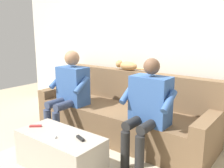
{
  "coord_description": "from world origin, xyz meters",
  "views": [
    {
      "loc": [
        -1.89,
        2.57,
        1.47
      ],
      "look_at": [
        0.0,
        0.11,
        0.79
      ],
      "focal_mm": 39.19,
      "sensor_mm": 36.0,
      "label": 1
    }
  ],
  "objects_px": {
    "remote_white": "(51,136)",
    "remote_red": "(36,126)",
    "remote_black": "(80,138)",
    "coffee_table": "(60,152)",
    "cat_on_backrest": "(127,66)",
    "person_left_seated": "(148,105)",
    "person_right_seated": "(70,88)",
    "couch": "(123,114)"
  },
  "relations": [
    {
      "from": "remote_white",
      "to": "remote_red",
      "type": "distance_m",
      "value": 0.37
    },
    {
      "from": "person_right_seated",
      "to": "remote_red",
      "type": "bearing_deg",
      "value": 108.39
    },
    {
      "from": "coffee_table",
      "to": "person_right_seated",
      "type": "distance_m",
      "value": 1.08
    },
    {
      "from": "couch",
      "to": "remote_white",
      "type": "bearing_deg",
      "value": 89.63
    },
    {
      "from": "person_left_seated",
      "to": "remote_white",
      "type": "distance_m",
      "value": 1.09
    },
    {
      "from": "person_right_seated",
      "to": "remote_red",
      "type": "distance_m",
      "value": 0.86
    },
    {
      "from": "person_right_seated",
      "to": "person_left_seated",
      "type": "bearing_deg",
      "value": 179.97
    },
    {
      "from": "person_left_seated",
      "to": "person_right_seated",
      "type": "relative_size",
      "value": 0.98
    },
    {
      "from": "person_left_seated",
      "to": "remote_black",
      "type": "xyz_separation_m",
      "value": [
        0.37,
        0.7,
        -0.24
      ]
    },
    {
      "from": "remote_white",
      "to": "remote_black",
      "type": "distance_m",
      "value": 0.31
    },
    {
      "from": "couch",
      "to": "person_left_seated",
      "type": "distance_m",
      "value": 0.83
    },
    {
      "from": "couch",
      "to": "person_right_seated",
      "type": "height_order",
      "value": "person_right_seated"
    },
    {
      "from": "coffee_table",
      "to": "cat_on_backrest",
      "type": "bearing_deg",
      "value": -84.81
    },
    {
      "from": "person_left_seated",
      "to": "remote_red",
      "type": "relative_size",
      "value": 8.83
    },
    {
      "from": "remote_white",
      "to": "couch",
      "type": "bearing_deg",
      "value": -105.74
    },
    {
      "from": "person_right_seated",
      "to": "cat_on_backrest",
      "type": "relative_size",
      "value": 2.32
    },
    {
      "from": "person_left_seated",
      "to": "remote_white",
      "type": "height_order",
      "value": "person_left_seated"
    },
    {
      "from": "couch",
      "to": "cat_on_backrest",
      "type": "relative_size",
      "value": 4.98
    },
    {
      "from": "person_right_seated",
      "to": "remote_white",
      "type": "bearing_deg",
      "value": 126.14
    },
    {
      "from": "remote_white",
      "to": "remote_black",
      "type": "relative_size",
      "value": 0.91
    },
    {
      "from": "person_left_seated",
      "to": "remote_white",
      "type": "relative_size",
      "value": 10.11
    },
    {
      "from": "cat_on_backrest",
      "to": "coffee_table",
      "type": "bearing_deg",
      "value": 95.19
    },
    {
      "from": "person_left_seated",
      "to": "cat_on_backrest",
      "type": "xyz_separation_m",
      "value": [
        0.76,
        -0.7,
        0.3
      ]
    },
    {
      "from": "remote_black",
      "to": "coffee_table",
      "type": "bearing_deg",
      "value": 27.21
    },
    {
      "from": "coffee_table",
      "to": "remote_red",
      "type": "relative_size",
      "value": 7.26
    },
    {
      "from": "couch",
      "to": "person_right_seated",
      "type": "xyz_separation_m",
      "value": [
        0.63,
        0.41,
        0.37
      ]
    },
    {
      "from": "person_left_seated",
      "to": "person_right_seated",
      "type": "xyz_separation_m",
      "value": [
        1.26,
        -0.0,
        0.01
      ]
    },
    {
      "from": "cat_on_backrest",
      "to": "remote_white",
      "type": "height_order",
      "value": "cat_on_backrest"
    },
    {
      "from": "coffee_table",
      "to": "cat_on_backrest",
      "type": "relative_size",
      "value": 1.88
    },
    {
      "from": "person_left_seated",
      "to": "coffee_table",
      "type": "bearing_deg",
      "value": 49.87
    },
    {
      "from": "coffee_table",
      "to": "cat_on_backrest",
      "type": "height_order",
      "value": "cat_on_backrest"
    },
    {
      "from": "person_left_seated",
      "to": "person_right_seated",
      "type": "bearing_deg",
      "value": -0.03
    },
    {
      "from": "remote_white",
      "to": "person_right_seated",
      "type": "bearing_deg",
      "value": -69.24
    },
    {
      "from": "couch",
      "to": "remote_black",
      "type": "bearing_deg",
      "value": 103.24
    },
    {
      "from": "coffee_table",
      "to": "remote_black",
      "type": "relative_size",
      "value": 7.58
    },
    {
      "from": "couch",
      "to": "remote_red",
      "type": "distance_m",
      "value": 1.25
    },
    {
      "from": "remote_black",
      "to": "cat_on_backrest",
      "type": "bearing_deg",
      "value": -56.8
    },
    {
      "from": "remote_black",
      "to": "remote_red",
      "type": "relative_size",
      "value": 0.96
    },
    {
      "from": "person_left_seated",
      "to": "remote_white",
      "type": "xyz_separation_m",
      "value": [
        0.64,
        0.85,
        -0.24
      ]
    },
    {
      "from": "coffee_table",
      "to": "person_left_seated",
      "type": "height_order",
      "value": "person_left_seated"
    },
    {
      "from": "couch",
      "to": "remote_white",
      "type": "height_order",
      "value": "couch"
    },
    {
      "from": "couch",
      "to": "coffee_table",
      "type": "xyz_separation_m",
      "value": [
        0.0,
        1.16,
        -0.1
      ]
    }
  ]
}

